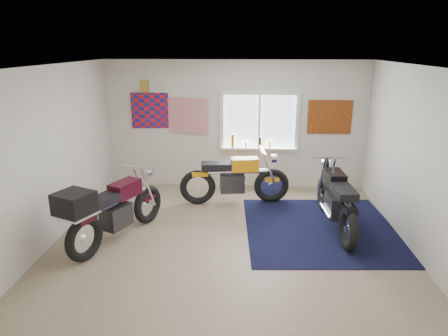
# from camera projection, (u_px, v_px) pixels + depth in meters

# --- Properties ---
(ground) EXTENTS (5.50, 5.50, 0.00)m
(ground) POSITION_uv_depth(u_px,v_px,m) (230.00, 238.00, 6.44)
(ground) COLOR #9E896B
(ground) RESTS_ON ground
(room_shell) EXTENTS (5.50, 5.50, 5.50)m
(room_shell) POSITION_uv_depth(u_px,v_px,m) (230.00, 138.00, 5.96)
(room_shell) COLOR white
(room_shell) RESTS_ON ground
(navy_rug) EXTENTS (2.64, 2.73, 0.01)m
(navy_rug) POSITION_uv_depth(u_px,v_px,m) (320.00, 228.00, 6.75)
(navy_rug) COLOR black
(navy_rug) RESTS_ON ground
(window_assembly) EXTENTS (1.66, 0.17, 1.26)m
(window_assembly) POSITION_uv_depth(u_px,v_px,m) (259.00, 125.00, 8.37)
(window_assembly) COLOR white
(window_assembly) RESTS_ON room_shell
(oil_bottles) EXTENTS (0.85, 0.07, 0.28)m
(oil_bottles) POSITION_uv_depth(u_px,v_px,m) (247.00, 142.00, 8.42)
(oil_bottles) COLOR #946615
(oil_bottles) RESTS_ON window_assembly
(flag_display) EXTENTS (1.60, 0.10, 1.17)m
(flag_display) POSITION_uv_depth(u_px,v_px,m) (144.00, 87.00, 8.28)
(flag_display) COLOR red
(flag_display) RESTS_ON room_shell
(triumph_poster) EXTENTS (0.90, 0.03, 0.70)m
(triumph_poster) POSITION_uv_depth(u_px,v_px,m) (330.00, 117.00, 8.24)
(triumph_poster) COLOR #A54C14
(triumph_poster) RESTS_ON room_shell
(yellow_triumph) EXTENTS (2.14, 0.64, 1.08)m
(yellow_triumph) POSITION_uv_depth(u_px,v_px,m) (234.00, 180.00, 7.73)
(yellow_triumph) COLOR black
(yellow_triumph) RESTS_ON ground
(black_chrome_bike) EXTENTS (0.66, 2.17, 1.11)m
(black_chrome_bike) POSITION_uv_depth(u_px,v_px,m) (336.00, 201.00, 6.64)
(black_chrome_bike) COLOR black
(black_chrome_bike) RESTS_ON navy_rug
(maroon_tourer) EXTENTS (1.16, 2.05, 1.08)m
(maroon_tourer) POSITION_uv_depth(u_px,v_px,m) (110.00, 210.00, 6.09)
(maroon_tourer) COLOR black
(maroon_tourer) RESTS_ON ground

